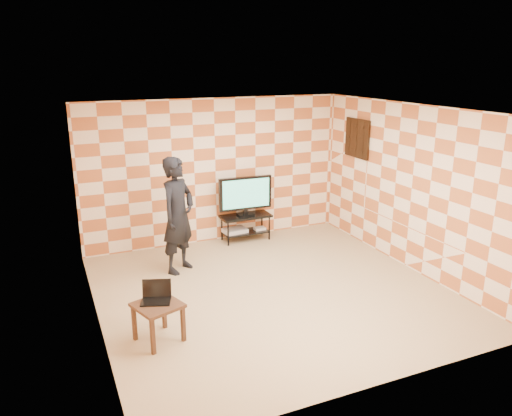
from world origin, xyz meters
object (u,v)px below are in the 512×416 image
(side_table, at_px, (158,310))
(person, at_px, (178,215))
(tv_stand, at_px, (246,222))
(tv, at_px, (245,194))

(side_table, relative_size, person, 0.34)
(tv_stand, height_order, person, person)
(tv_stand, height_order, tv, tv)
(tv, bearing_deg, tv_stand, 92.33)
(tv_stand, bearing_deg, tv, -87.67)
(side_table, distance_m, person, 2.23)
(tv_stand, distance_m, tv, 0.55)
(tv_stand, xyz_separation_m, side_table, (-2.36, -2.91, 0.05))
(tv_stand, bearing_deg, side_table, -129.04)
(tv, bearing_deg, side_table, -129.08)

